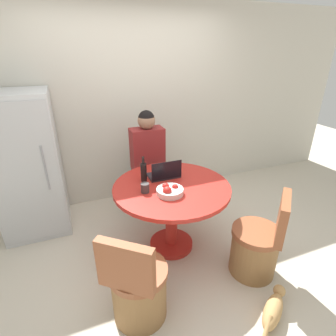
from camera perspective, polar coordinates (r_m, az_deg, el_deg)
name	(u,v)px	position (r m, az deg, el deg)	size (l,w,h in m)	color
ground_plane	(175,258)	(2.91, 1.57, -18.99)	(12.00, 12.00, 0.00)	beige
wall_back	(132,107)	(3.63, -7.86, 13.09)	(7.00, 0.06, 2.60)	beige
refrigerator	(28,166)	(3.33, -28.24, 0.44)	(0.69, 0.70, 1.63)	silver
dining_table	(172,200)	(2.71, 0.78, -7.02)	(1.18, 1.18, 0.76)	#B2261E
chair_near_left_corner	(138,289)	(2.27, -6.53, -24.71)	(0.53, 0.53, 0.87)	olive
chair_near_right_corner	(257,247)	(2.72, 18.74, -16.05)	(0.53, 0.53, 0.87)	olive
person_seated	(147,158)	(3.32, -4.66, 2.23)	(0.40, 0.37, 1.36)	#2D2D38
laptop	(164,174)	(2.77, -0.79, -1.26)	(0.33, 0.22, 0.21)	#232328
fruit_bowl	(170,191)	(2.46, 0.33, -4.97)	(0.26, 0.26, 0.10)	beige
coffee_cup	(145,188)	(2.50, -5.02, -4.33)	(0.08, 0.08, 0.09)	#383333
bottle	(144,172)	(2.68, -5.32, -0.80)	(0.06, 0.06, 0.27)	black
cat	(273,309)	(2.56, 21.96, -26.63)	(0.44, 0.33, 0.16)	tan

